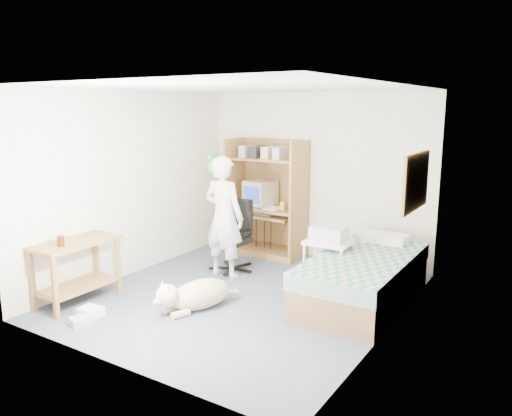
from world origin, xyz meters
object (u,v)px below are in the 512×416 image
(office_chair, at_px, (234,245))
(person, at_px, (224,217))
(dog, at_px, (196,294))
(bed, at_px, (363,279))
(computer_hutch, at_px, (267,202))
(printer_cart, at_px, (328,258))
(side_desk, at_px, (76,262))

(office_chair, bearing_deg, person, -79.42)
(person, height_order, dog, person)
(bed, bearing_deg, computer_hutch, 150.71)
(person, xyz_separation_m, dog, (0.40, -1.12, -0.65))
(computer_hutch, relative_size, printer_cart, 2.73)
(computer_hutch, relative_size, side_desk, 1.80)
(dog, height_order, printer_cart, printer_cart)
(bed, bearing_deg, office_chair, 174.89)
(computer_hutch, height_order, office_chair, computer_hutch)
(bed, height_order, dog, bed)
(side_desk, height_order, person, person)
(dog, distance_m, printer_cart, 1.72)
(side_desk, height_order, dog, side_desk)
(computer_hutch, relative_size, person, 1.09)
(office_chair, relative_size, person, 0.60)
(computer_hutch, xyz_separation_m, dog, (0.47, -2.37, -0.64))
(person, bearing_deg, dog, 111.37)
(bed, xyz_separation_m, office_chair, (-1.98, 0.18, 0.07))
(computer_hutch, distance_m, dog, 2.50)
(person, bearing_deg, computer_hutch, -85.41)
(person, relative_size, dog, 1.55)
(bed, xyz_separation_m, printer_cart, (-0.50, 0.11, 0.15))
(side_desk, xyz_separation_m, person, (0.92, 1.69, 0.33))
(person, distance_m, printer_cart, 1.50)
(bed, distance_m, office_chair, 1.99)
(computer_hutch, height_order, printer_cart, computer_hutch)
(side_desk, height_order, printer_cart, side_desk)
(office_chair, xyz_separation_m, person, (0.05, -0.30, 0.47))
(side_desk, bearing_deg, person, 61.49)
(side_desk, bearing_deg, dog, 23.25)
(computer_hutch, bearing_deg, dog, -78.74)
(dog, xyz_separation_m, printer_cart, (1.03, 1.35, 0.25))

